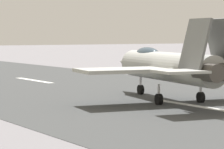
# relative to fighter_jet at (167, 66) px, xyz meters

# --- Properties ---
(ground_plane) EXTENTS (400.00, 400.00, 0.00)m
(ground_plane) POSITION_rel_fighter_jet_xyz_m (-3.44, 0.32, -2.50)
(ground_plane) COLOR slate
(runway_strip) EXTENTS (240.00, 26.00, 0.02)m
(runway_strip) POSITION_rel_fighter_jet_xyz_m (-3.45, 0.32, -2.49)
(runway_strip) COLOR #3E4041
(runway_strip) RESTS_ON ground
(fighter_jet) EXTENTS (16.97, 14.14, 5.70)m
(fighter_jet) POSITION_rel_fighter_jet_xyz_m (0.00, 0.00, 0.00)
(fighter_jet) COLOR #ADAEAA
(fighter_jet) RESTS_ON ground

